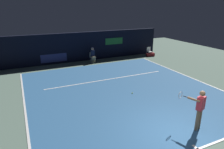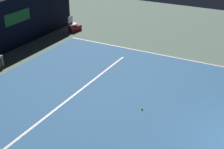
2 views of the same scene
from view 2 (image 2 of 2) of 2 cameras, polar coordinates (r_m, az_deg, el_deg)
The scene contains 7 objects.
ground_plane at distance 11.60m, azimuth 1.62°, elevation -6.21°, with size 31.60×31.60×0.00m, color slate.
court_surface at distance 11.60m, azimuth 1.62°, elevation -6.18°, with size 11.00×11.78×0.01m, color #336699.
line_sideline_left at distance 16.12m, azimuth 10.41°, elevation 3.14°, with size 0.10×11.78×0.01m, color white.
line_service at distance 12.51m, azimuth -6.84°, elevation -3.71°, with size 8.58×0.10×0.01m, color white.
courtside_chair_near at distance 19.69m, azimuth -7.14°, elevation 9.16°, with size 0.47×0.45×0.88m.
tennis_ball at distance 11.57m, azimuth 5.39°, elevation -6.15°, with size 0.07×0.07×0.07m, color #CCE033.
equipment_bag at distance 19.72m, azimuth -6.59°, elevation 8.17°, with size 0.84×0.32×0.32m, color maroon.
Camera 2 is at (-8.77, 0.54, 6.23)m, focal length 51.25 mm.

